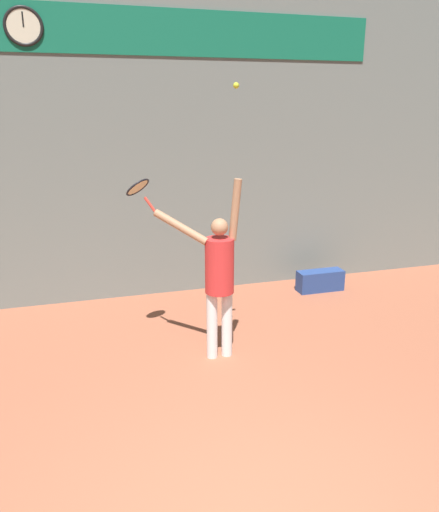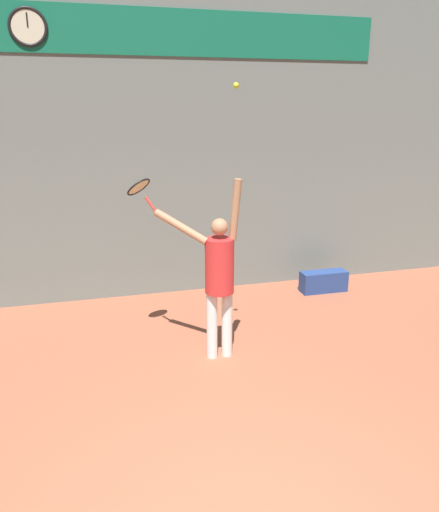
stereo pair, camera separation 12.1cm
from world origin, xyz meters
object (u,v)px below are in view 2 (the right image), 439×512
Objects in this scene: scoreboard_clock at (28,27)px; tennis_racket at (140,189)px; equipment_bag at (324,281)px; tennis_ball at (236,85)px; tennis_player at (218,273)px.

scoreboard_clock reaches higher than tennis_racket.
tennis_racket is at bearing -159.74° from equipment_bag.
equipment_bag is (2.08, 1.78, -2.97)m from tennis_ball.
equipment_bag is (2.25, 1.69, -0.90)m from tennis_player.
tennis_ball reaches higher than equipment_bag.
equipment_bag is at bearing 36.99° from tennis_player.
tennis_player is 5.36× the size of tennis_racket.
tennis_player is 2.83× the size of equipment_bag.
tennis_player is at bearing -48.85° from scoreboard_clock.
tennis_racket is 0.53× the size of equipment_bag.
scoreboard_clock is 5.71m from equipment_bag.
tennis_racket is at bearing 145.08° from tennis_player.
tennis_player is 2.95m from equipment_bag.
tennis_player is at bearing -143.01° from equipment_bag.
scoreboard_clock is 3.31m from tennis_ball.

